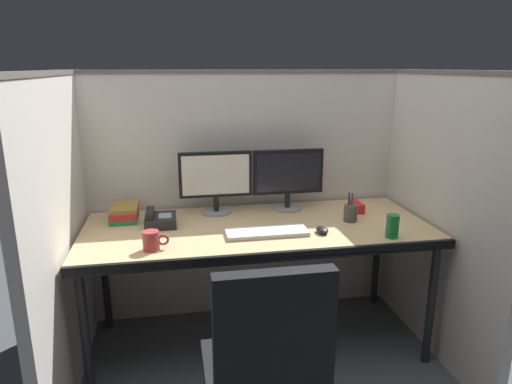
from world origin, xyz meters
name	(u,v)px	position (x,y,z in m)	size (l,w,h in m)	color
ground_plane	(268,375)	(0.00, 0.00, 0.00)	(8.00, 8.00, 0.00)	#4C5156
cubicle_partition_rear	(245,196)	(0.00, 0.74, 0.79)	(2.21, 0.06, 1.57)	beige
cubicle_partition_left	(63,235)	(-0.99, 0.20, 0.79)	(0.06, 1.41, 1.57)	beige
cubicle_partition_right	(433,213)	(0.99, 0.20, 0.79)	(0.06, 1.41, 1.57)	beige
desk	(258,235)	(0.00, 0.29, 0.69)	(1.90, 0.80, 0.74)	tan
monitor_left	(216,178)	(-0.20, 0.57, 0.96)	(0.43, 0.17, 0.37)	gray
monitor_right	(288,175)	(0.24, 0.56, 0.96)	(0.43, 0.17, 0.37)	gray
keyboard_main	(267,232)	(0.02, 0.16, 0.75)	(0.43, 0.15, 0.02)	silver
computer_mouse	(322,230)	(0.32, 0.13, 0.76)	(0.06, 0.10, 0.04)	black
pen_cup	(350,213)	(0.53, 0.28, 0.79)	(0.08, 0.08, 0.17)	#4C4742
book_stack	(124,213)	(-0.73, 0.53, 0.78)	(0.15, 0.22, 0.09)	#26723F
coffee_mug	(152,241)	(-0.56, 0.05, 0.79)	(0.13, 0.08, 0.09)	#993333
soda_can	(393,226)	(0.65, 0.00, 0.80)	(0.07, 0.07, 0.12)	#197233
desk_phone	(160,220)	(-0.53, 0.40, 0.77)	(0.17, 0.19, 0.09)	black
red_stapler	(357,206)	(0.64, 0.46, 0.77)	(0.04, 0.15, 0.06)	red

